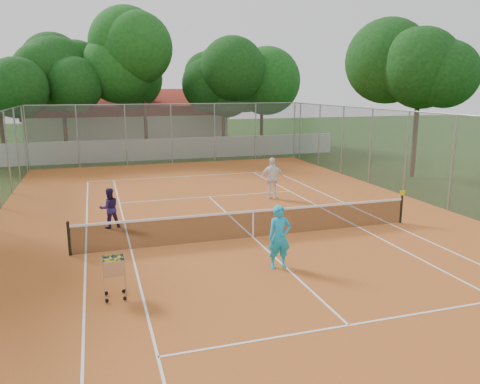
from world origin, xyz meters
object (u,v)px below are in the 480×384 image
object	(u,v)px
clubhouse	(128,120)
ball_hopper	(114,276)
player_far_left	(109,208)
player_far_right	(273,178)
tennis_net	(253,224)
player_near	(279,237)

from	to	relation	value
clubhouse	ball_hopper	xyz separation A→B (m)	(-2.76, -32.50, -1.61)
player_far_left	ball_hopper	size ratio (longest dim) A/B	1.30
ball_hopper	clubhouse	bearing A→B (deg)	74.84
clubhouse	ball_hopper	size ratio (longest dim) A/B	14.33
player_far_left	player_far_right	xyz separation A→B (m)	(7.37, 2.57, 0.21)
tennis_net	player_far_right	xyz separation A→B (m)	(2.73, 5.21, 0.47)
clubhouse	player_far_right	world-z (taller)	clubhouse
player_near	ball_hopper	world-z (taller)	player_near
player_near	ball_hopper	xyz separation A→B (m)	(-4.57, -0.67, -0.34)
tennis_net	player_near	bearing A→B (deg)	-93.77
player_near	player_far_left	distance (m)	7.07
tennis_net	ball_hopper	world-z (taller)	ball_hopper
player_near	ball_hopper	distance (m)	4.63
ball_hopper	tennis_net	bearing A→B (deg)	26.06
player_far_right	player_near	bearing A→B (deg)	91.00
tennis_net	player_far_left	size ratio (longest dim) A/B	7.99
player_near	player_far_right	world-z (taller)	player_far_right
tennis_net	player_near	size ratio (longest dim) A/B	6.50
player_far_left	tennis_net	bearing A→B (deg)	138.24
player_far_left	ball_hopper	distance (m)	6.16
clubhouse	player_near	xyz separation A→B (m)	(1.81, -31.84, -1.27)
tennis_net	player_far_right	size ratio (longest dim) A/B	6.22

